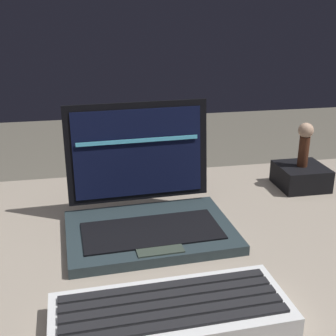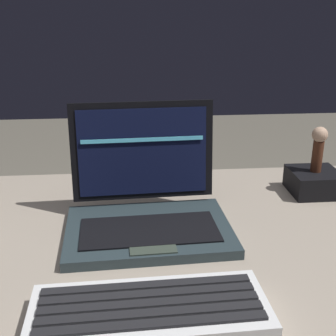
% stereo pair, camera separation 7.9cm
% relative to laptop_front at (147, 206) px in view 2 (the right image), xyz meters
% --- Properties ---
extents(desk, '(1.53, 0.79, 0.75)m').
position_rel_laptop_front_xyz_m(desk, '(0.06, -0.10, -0.14)').
color(desk, gray).
rests_on(desk, ground).
extents(laptop_front, '(0.31, 0.24, 0.22)m').
position_rel_laptop_front_xyz_m(laptop_front, '(0.00, 0.00, 0.00)').
color(laptop_front, '#273439').
rests_on(laptop_front, desk).
extents(external_keyboard, '(0.32, 0.14, 0.03)m').
position_rel_laptop_front_xyz_m(external_keyboard, '(-0.01, -0.27, -0.03)').
color(external_keyboard, silver).
rests_on(external_keyboard, desk).
extents(figurine_stand, '(0.11, 0.11, 0.05)m').
position_rel_laptop_front_xyz_m(figurine_stand, '(0.38, 0.13, -0.02)').
color(figurine_stand, black).
rests_on(figurine_stand, desk).
extents(figurine, '(0.03, 0.03, 0.10)m').
position_rel_laptop_front_xyz_m(figurine, '(0.38, 0.13, 0.07)').
color(figurine, '#4F2818').
rests_on(figurine, figurine_stand).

